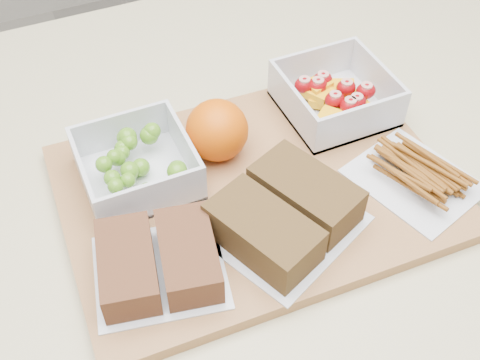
{
  "coord_description": "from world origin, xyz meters",
  "views": [
    {
      "loc": [
        -0.18,
        -0.39,
        1.41
      ],
      "look_at": [
        -0.0,
        0.01,
        0.93
      ],
      "focal_mm": 45.0,
      "sensor_mm": 36.0,
      "label": 1
    }
  ],
  "objects_px": {
    "grape_container": "(137,165)",
    "fruit_container": "(335,97)",
    "orange": "(217,130)",
    "sandwich_bag_left": "(158,261)",
    "cutting_board": "(256,190)",
    "pretzel_bag": "(416,172)",
    "sandwich_bag_center": "(285,213)"
  },
  "relations": [
    {
      "from": "grape_container",
      "to": "fruit_container",
      "type": "distance_m",
      "value": 0.26
    },
    {
      "from": "orange",
      "to": "sandwich_bag_left",
      "type": "distance_m",
      "value": 0.17
    },
    {
      "from": "cutting_board",
      "to": "grape_container",
      "type": "bearing_deg",
      "value": 152.84
    },
    {
      "from": "sandwich_bag_left",
      "to": "pretzel_bag",
      "type": "relative_size",
      "value": 0.93
    },
    {
      "from": "grape_container",
      "to": "sandwich_bag_center",
      "type": "xyz_separation_m",
      "value": [
        0.12,
        -0.13,
        0.0
      ]
    },
    {
      "from": "sandwich_bag_center",
      "to": "pretzel_bag",
      "type": "height_order",
      "value": "sandwich_bag_center"
    },
    {
      "from": "fruit_container",
      "to": "orange",
      "type": "height_order",
      "value": "orange"
    },
    {
      "from": "orange",
      "to": "pretzel_bag",
      "type": "xyz_separation_m",
      "value": [
        0.18,
        -0.13,
        -0.02
      ]
    },
    {
      "from": "sandwich_bag_left",
      "to": "orange",
      "type": "bearing_deg",
      "value": 48.54
    },
    {
      "from": "cutting_board",
      "to": "sandwich_bag_center",
      "type": "distance_m",
      "value": 0.07
    },
    {
      "from": "cutting_board",
      "to": "fruit_container",
      "type": "height_order",
      "value": "fruit_container"
    },
    {
      "from": "sandwich_bag_left",
      "to": "sandwich_bag_center",
      "type": "bearing_deg",
      "value": 0.75
    },
    {
      "from": "orange",
      "to": "sandwich_bag_center",
      "type": "bearing_deg",
      "value": -80.84
    },
    {
      "from": "grape_container",
      "to": "sandwich_bag_left",
      "type": "relative_size",
      "value": 0.82
    },
    {
      "from": "sandwich_bag_center",
      "to": "orange",
      "type": "bearing_deg",
      "value": 99.16
    },
    {
      "from": "fruit_container",
      "to": "pretzel_bag",
      "type": "bearing_deg",
      "value": -81.17
    },
    {
      "from": "cutting_board",
      "to": "fruit_container",
      "type": "bearing_deg",
      "value": 30.34
    },
    {
      "from": "sandwich_bag_left",
      "to": "fruit_container",
      "type": "bearing_deg",
      "value": 27.26
    },
    {
      "from": "pretzel_bag",
      "to": "cutting_board",
      "type": "bearing_deg",
      "value": 158.46
    },
    {
      "from": "grape_container",
      "to": "pretzel_bag",
      "type": "bearing_deg",
      "value": -24.79
    },
    {
      "from": "pretzel_bag",
      "to": "grape_container",
      "type": "bearing_deg",
      "value": 155.21
    },
    {
      "from": "orange",
      "to": "sandwich_bag_left",
      "type": "relative_size",
      "value": 0.49
    },
    {
      "from": "grape_container",
      "to": "sandwich_bag_center",
      "type": "distance_m",
      "value": 0.17
    },
    {
      "from": "fruit_container",
      "to": "sandwich_bag_center",
      "type": "height_order",
      "value": "fruit_container"
    },
    {
      "from": "grape_container",
      "to": "orange",
      "type": "distance_m",
      "value": 0.1
    },
    {
      "from": "fruit_container",
      "to": "sandwich_bag_center",
      "type": "distance_m",
      "value": 0.2
    },
    {
      "from": "fruit_container",
      "to": "sandwich_bag_center",
      "type": "xyz_separation_m",
      "value": [
        -0.14,
        -0.14,
        0.0
      ]
    },
    {
      "from": "orange",
      "to": "sandwich_bag_center",
      "type": "distance_m",
      "value": 0.13
    },
    {
      "from": "grape_container",
      "to": "pretzel_bag",
      "type": "relative_size",
      "value": 0.76
    },
    {
      "from": "orange",
      "to": "sandwich_bag_left",
      "type": "height_order",
      "value": "orange"
    },
    {
      "from": "grape_container",
      "to": "cutting_board",
      "type": "bearing_deg",
      "value": -29.18
    },
    {
      "from": "grape_container",
      "to": "sandwich_bag_center",
      "type": "bearing_deg",
      "value": -47.67
    }
  ]
}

